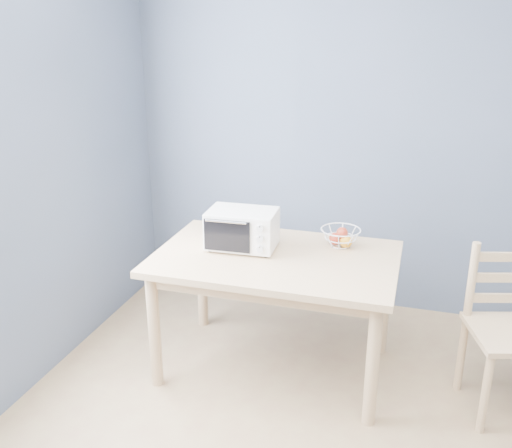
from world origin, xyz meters
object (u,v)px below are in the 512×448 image
(toaster_oven, at_px, (240,228))
(dining_chair, at_px, (509,333))
(dining_table, at_px, (275,271))
(fruit_basket, at_px, (341,237))

(toaster_oven, relative_size, dining_chair, 0.45)
(dining_table, distance_m, toaster_oven, 0.33)
(fruit_basket, bearing_deg, dining_chair, -14.70)
(toaster_oven, xyz_separation_m, dining_chair, (1.54, -0.05, -0.42))
(dining_table, distance_m, dining_chair, 1.32)
(toaster_oven, height_order, fruit_basket, toaster_oven)
(dining_chair, bearing_deg, fruit_basket, 149.13)
(dining_table, relative_size, toaster_oven, 3.38)
(dining_table, relative_size, dining_chair, 1.52)
(toaster_oven, distance_m, dining_chair, 1.60)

